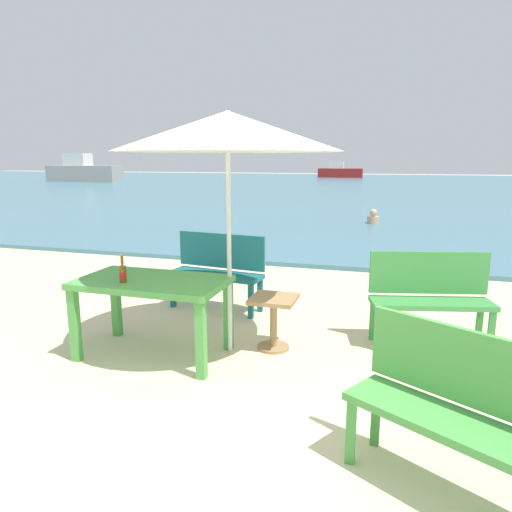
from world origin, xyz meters
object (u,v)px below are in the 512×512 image
object	(u,v)px
swimmer_person	(373,218)
boat_sailboat	(84,171)
beer_bottle_amber	(123,272)
boat_barge	(75,172)
side_table_wood	(274,315)
bench_green_left	(458,404)
patio_umbrella	(228,132)
boat_fishing_trawler	(340,172)
bench_teal_center	(218,267)
picnic_table_green	(152,290)
bench_green_right	(430,293)

from	to	relation	value
swimmer_person	boat_sailboat	world-z (taller)	boat_sailboat
beer_bottle_amber	boat_barge	size ratio (longest dim) A/B	0.06
beer_bottle_amber	side_table_wood	distance (m)	1.51
bench_green_left	patio_umbrella	bearing A→B (deg)	141.42
beer_bottle_amber	swimmer_person	distance (m)	10.15
bench_green_left	swimmer_person	world-z (taller)	bench_green_left
boat_fishing_trawler	boat_sailboat	world-z (taller)	boat_sailboat
beer_bottle_amber	boat_barge	world-z (taller)	boat_barge
patio_umbrella	side_table_wood	distance (m)	1.82
patio_umbrella	bench_teal_center	bearing A→B (deg)	116.03
picnic_table_green	boat_fishing_trawler	size ratio (longest dim) A/B	0.33
picnic_table_green	boat_sailboat	xyz separation A→B (m)	(-22.25, 28.81, 0.24)
beer_bottle_amber	swimmer_person	xyz separation A→B (m)	(1.73, 9.98, -0.61)
beer_bottle_amber	swimmer_person	size ratio (longest dim) A/B	0.65
bench_green_right	boat_sailboat	bearing A→B (deg)	131.81
swimmer_person	boat_barge	world-z (taller)	boat_barge
patio_umbrella	swimmer_person	distance (m)	9.74
patio_umbrella	side_table_wood	size ratio (longest dim) A/B	4.26
boat_fishing_trawler	bench_green_right	bearing A→B (deg)	-81.85
patio_umbrella	bench_teal_center	distance (m)	2.11
beer_bottle_amber	picnic_table_green	bearing A→B (deg)	43.25
picnic_table_green	boat_barge	xyz separation A→B (m)	(-28.78, 36.17, -0.03)
bench_teal_center	boat_sailboat	xyz separation A→B (m)	(-22.31, 27.26, 0.35)
beer_bottle_amber	boat_sailboat	xyz separation A→B (m)	(-22.05, 28.99, 0.03)
beer_bottle_amber	bench_green_left	bearing A→B (deg)	-20.66
beer_bottle_amber	swimmer_person	world-z (taller)	beer_bottle_amber
side_table_wood	boat_fishing_trawler	distance (m)	43.12
picnic_table_green	boat_barge	bearing A→B (deg)	128.51
patio_umbrella	boat_barge	distance (m)	46.45
beer_bottle_amber	side_table_wood	world-z (taller)	beer_bottle_amber
side_table_wood	bench_teal_center	world-z (taller)	bench_teal_center
side_table_wood	boat_fishing_trawler	bearing A→B (deg)	96.08
picnic_table_green	boat_fishing_trawler	bearing A→B (deg)	94.62
boat_fishing_trawler	boat_sailboat	size ratio (longest dim) A/B	0.69
bench_teal_center	bench_green_left	world-z (taller)	same
swimmer_person	boat_sailboat	distance (m)	30.46
bench_teal_center	boat_fishing_trawler	xyz separation A→B (m)	(-3.56, 41.80, 0.10)
beer_bottle_amber	bench_green_left	world-z (taller)	beer_bottle_amber
boat_fishing_trawler	swimmer_person	bearing A→B (deg)	-81.46
boat_barge	picnic_table_green	bearing A→B (deg)	-51.49
side_table_wood	swimmer_person	world-z (taller)	side_table_wood
bench_teal_center	bench_green_left	xyz separation A→B (m)	(2.52, -2.78, 0.00)
patio_umbrella	boat_barge	world-z (taller)	patio_umbrella
beer_bottle_amber	bench_green_right	bearing A→B (deg)	24.64
bench_teal_center	swimmer_person	xyz separation A→B (m)	(1.48, 8.25, -0.30)
patio_umbrella	boat_fishing_trawler	bearing A→B (deg)	95.54
beer_bottle_amber	patio_umbrella	size ratio (longest dim) A/B	0.12
beer_bottle_amber	boat_sailboat	bearing A→B (deg)	127.26
picnic_table_green	bench_teal_center	bearing A→B (deg)	87.91
side_table_wood	bench_teal_center	distance (m)	1.49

